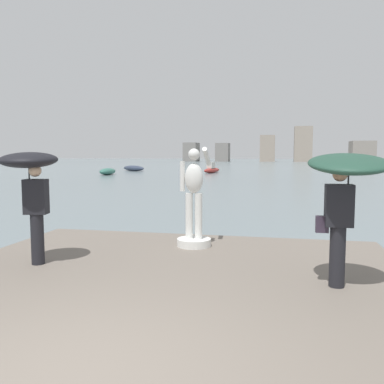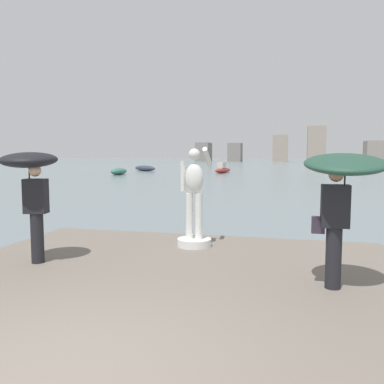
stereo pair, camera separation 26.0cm
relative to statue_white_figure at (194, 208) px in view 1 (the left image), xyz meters
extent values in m
plane|color=slate|center=(0.00, 34.89, -1.20)|extent=(400.00, 400.00, 0.00)
cube|color=#70665B|center=(0.00, -3.46, -1.00)|extent=(7.64, 9.31, 0.40)
cylinder|color=white|center=(0.00, -0.01, -0.72)|extent=(0.71, 0.71, 0.16)
cylinder|color=white|center=(-0.10, -0.01, -0.17)|extent=(0.15, 0.15, 0.95)
cylinder|color=white|center=(0.10, -0.01, -0.17)|extent=(0.15, 0.15, 0.95)
ellipsoid|color=white|center=(0.00, -0.01, 0.62)|extent=(0.38, 0.26, 0.62)
sphere|color=white|center=(0.00, -0.01, 1.11)|extent=(0.24, 0.24, 0.24)
cylinder|color=white|center=(-0.24, -0.01, 0.66)|extent=(0.10, 0.10, 0.62)
cylinder|color=white|center=(0.22, 0.26, 1.06)|extent=(0.10, 0.59, 0.40)
cylinder|color=black|center=(-2.38, -1.91, -0.36)|extent=(0.22, 0.22, 0.88)
cube|color=black|center=(-2.38, -1.91, 0.38)|extent=(0.42, 0.31, 0.60)
sphere|color=beige|center=(-2.38, -1.91, 0.83)|extent=(0.21, 0.21, 0.21)
cylinder|color=#262626|center=(-2.50, -1.89, 0.69)|extent=(0.02, 0.02, 0.51)
ellipsoid|color=black|center=(-2.50, -1.89, 1.01)|extent=(1.14, 1.16, 0.33)
cylinder|color=black|center=(2.53, -2.10, -0.36)|extent=(0.22, 0.22, 0.88)
cube|color=black|center=(2.53, -2.10, 0.38)|extent=(0.38, 0.24, 0.60)
sphere|color=#A87A5B|center=(2.53, -2.10, 0.83)|extent=(0.21, 0.21, 0.21)
cylinder|color=#262626|center=(2.65, -2.06, 0.67)|extent=(0.02, 0.02, 0.48)
ellipsoid|color=#234738|center=(2.65, -2.06, 0.97)|extent=(1.14, 1.16, 0.42)
cube|color=#332838|center=(2.31, -2.08, 0.10)|extent=(0.18, 0.10, 0.24)
ellipsoid|color=#2D384C|center=(-18.15, 45.75, -0.81)|extent=(4.90, 4.45, 0.78)
ellipsoid|color=#336B5B|center=(-17.24, 34.76, -0.82)|extent=(1.31, 3.44, 0.77)
ellipsoid|color=#9E2D28|center=(-6.32, 42.14, -0.87)|extent=(1.90, 4.99, 0.65)
cube|color=beige|center=(-6.39, 41.78, -0.21)|extent=(0.95, 1.40, 0.77)
cube|color=gray|center=(-27.42, 129.24, 2.03)|extent=(4.54, 7.74, 6.46)
cube|color=gray|center=(-16.45, 129.58, 1.94)|extent=(4.45, 6.47, 6.28)
cube|color=gray|center=(-1.29, 131.71, 3.24)|extent=(4.93, 7.77, 8.89)
cube|color=gray|center=(10.17, 127.86, 4.55)|extent=(5.65, 4.64, 11.50)
cube|color=gray|center=(28.62, 129.19, 2.14)|extent=(7.08, 7.84, 6.68)
camera|label=1|loc=(1.65, -8.02, 1.10)|focal=37.38mm
camera|label=2|loc=(1.90, -7.97, 1.10)|focal=37.38mm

